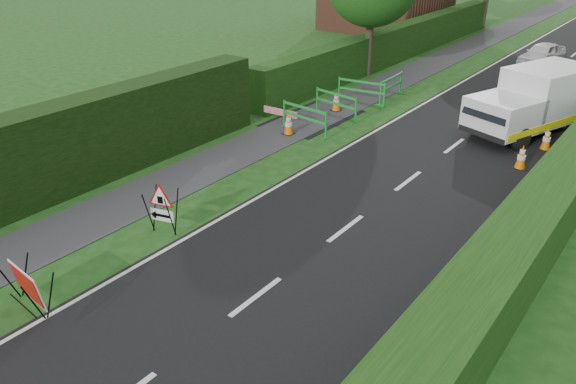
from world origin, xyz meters
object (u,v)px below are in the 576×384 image
Objects in this scene: triangle_sign at (160,205)px; works_van at (535,100)px; hatchback_car at (542,54)px; red_rect_sign at (27,286)px.

works_van is at bearing 52.42° from triangle_sign.
works_van is 11.17m from hatchback_car.
red_rect_sign is 3.58m from triangle_sign.
works_van reaches higher than red_rect_sign.
triangle_sign reaches higher than hatchback_car.
hatchback_car is at bearing 67.83° from triangle_sign.
red_rect_sign is 27.38m from hatchback_car.
works_van is at bearing -66.11° from hatchback_car.
red_rect_sign is 0.21× the size of works_van.
triangle_sign reaches higher than red_rect_sign.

